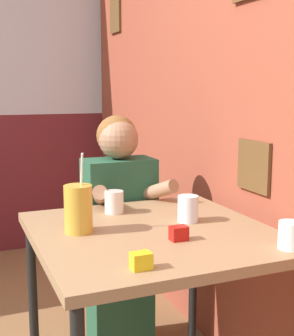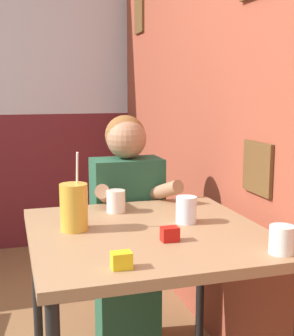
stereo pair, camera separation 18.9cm
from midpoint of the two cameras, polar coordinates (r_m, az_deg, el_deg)
brick_wall_right at (r=2.79m, az=0.88°, el=10.65°), size 0.08×4.55×2.70m
main_table at (r=1.78m, az=-2.36°, el=-9.88°), size 0.87×0.89×0.78m
person_seated at (r=2.34m, az=-5.71°, el=-7.49°), size 0.42×0.40×1.18m
cocktail_pitcher at (r=1.74m, az=-11.49°, el=-4.94°), size 0.10×0.10×0.30m
glass_near_pitcher at (r=1.85m, az=2.11°, el=-5.02°), size 0.08×0.08×0.10m
glass_center at (r=1.59m, az=13.87°, el=-8.01°), size 0.08×0.08×0.09m
glass_far_side at (r=1.99m, az=-6.75°, el=-4.17°), size 0.08×0.08×0.10m
condiment_ketchup at (r=1.63m, az=0.57°, el=-8.01°), size 0.06×0.04×0.05m
condiment_mustard at (r=1.39m, az=-4.70°, el=-11.29°), size 0.06×0.04×0.05m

